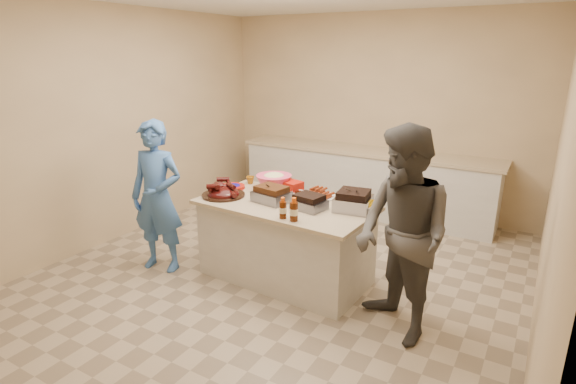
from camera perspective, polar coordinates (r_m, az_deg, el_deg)
The scene contains 20 objects.
room at distance 4.69m, azimuth -0.58°, elevation -10.33°, with size 4.50×5.00×2.70m, color tan, non-canonical shape.
back_counter at distance 6.38m, azimuth 9.63°, elevation 1.39°, with size 3.60×0.64×0.90m, color beige, non-canonical shape.
island at distance 4.61m, azimuth -0.32°, elevation -10.82°, with size 1.68×0.88×0.79m, color beige, non-canonical shape.
rib_platter at distance 4.56m, azimuth -8.19°, elevation -0.50°, with size 0.43×0.43×0.17m, color #410B09, non-canonical shape.
pulled_pork_tray at distance 4.34m, azimuth -2.09°, elevation -1.24°, with size 0.33×0.25×0.10m, color #47230F.
brisket_tray at distance 4.15m, azimuth 2.68°, elevation -2.15°, with size 0.29×0.24×0.09m, color black.
roasting_pan at distance 4.16m, azimuth 8.24°, elevation -2.27°, with size 0.32×0.32×0.13m, color gray.
coleslaw_bowl at distance 4.75m, azimuth -1.78°, elevation 0.40°, with size 0.38×0.38×0.26m, color #E03F69, non-canonical shape.
sausage_plate at distance 4.48m, azimuth 4.13°, elevation -0.68°, with size 0.31×0.31×0.05m, color silver.
mac_cheese_dish at distance 4.20m, azimuth 8.97°, elevation -2.10°, with size 0.32×0.24×0.09m, color #F5B504.
bbq_bottle_a at distance 3.92m, azimuth -0.65°, elevation -3.34°, with size 0.06×0.06×0.19m, color #431906.
bbq_bottle_b at distance 3.86m, azimuth 0.75°, elevation -3.68°, with size 0.07×0.07×0.21m, color #431906.
mustard_bottle at distance 4.54m, azimuth -1.90°, elevation -0.39°, with size 0.05×0.05×0.13m, color yellow.
sauce_bowl at distance 4.52m, azimuth 1.38°, elevation -0.49°, with size 0.14×0.05×0.14m, color silver.
plate_stack_large at distance 4.80m, azimuth -7.05°, elevation 0.47°, with size 0.26×0.26×0.03m, color #9E1409.
plate_stack_small at distance 4.69m, azimuth -8.27°, elevation 0.01°, with size 0.19×0.19×0.03m, color #9E1409.
plastic_cup at distance 4.95m, azimuth -4.80°, elevation 1.07°, with size 0.09×0.08×0.09m, color #8E570D.
basket_stack at distance 4.66m, azimuth 0.36°, elevation 0.06°, with size 0.22×0.17×0.11m, color #9E1409.
guest_blue at distance 5.00m, azimuth -15.51°, elevation -9.13°, with size 0.57×1.56×0.37m, color #3C6AB1.
guest_gray at distance 3.93m, azimuth 13.38°, elevation -16.84°, with size 0.82×1.69×0.64m, color #4E4A46.
Camera 1 is at (2.14, -3.56, 2.18)m, focal length 28.00 mm.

